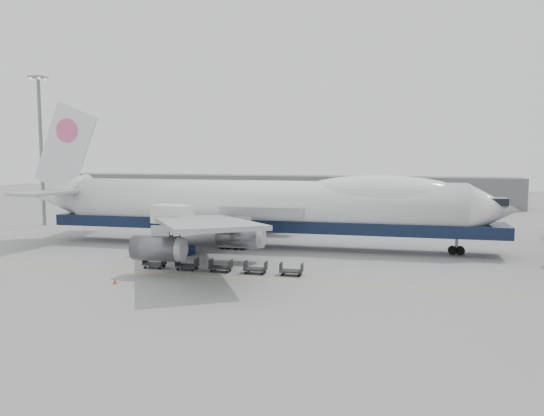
# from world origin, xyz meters

# --- Properties ---
(ground) EXTENTS (260.00, 260.00, 0.00)m
(ground) POSITION_xyz_m (0.00, 0.00, 0.00)
(ground) COLOR gray
(ground) RESTS_ON ground
(apron_line) EXTENTS (60.00, 0.15, 0.01)m
(apron_line) POSITION_xyz_m (0.00, -6.00, 0.01)
(apron_line) COLOR gold
(apron_line) RESTS_ON ground
(hangar) EXTENTS (110.00, 8.00, 7.00)m
(hangar) POSITION_xyz_m (-10.00, 70.00, 3.50)
(hangar) COLOR slate
(hangar) RESTS_ON ground
(floodlight_mast) EXTENTS (2.40, 2.40, 25.43)m
(floodlight_mast) POSITION_xyz_m (-42.00, 24.00, 14.27)
(floodlight_mast) COLOR slate
(floodlight_mast) RESTS_ON ground
(airliner) EXTENTS (67.00, 55.30, 19.98)m
(airliner) POSITION_xyz_m (0.64, 12.00, 5.62)
(airliner) COLOR white
(airliner) RESTS_ON ground
(catering_truck) EXTENTS (5.54, 4.36, 6.12)m
(catering_truck) POSITION_xyz_m (-9.33, 4.52, 3.45)
(catering_truck) COLOR navy
(catering_truck) RESTS_ON ground
(traffic_cone) EXTENTS (0.38, 0.38, 0.56)m
(traffic_cone) POSITION_xyz_m (-8.55, -10.87, 0.27)
(traffic_cone) COLOR #DD410B
(traffic_cone) RESTS_ON ground
(dolly_0) EXTENTS (2.30, 1.35, 1.30)m
(dolly_0) POSITION_xyz_m (-7.94, -3.52, 0.53)
(dolly_0) COLOR #2D2D30
(dolly_0) RESTS_ON ground
(dolly_1) EXTENTS (2.30, 1.35, 1.30)m
(dolly_1) POSITION_xyz_m (-4.13, -3.52, 0.53)
(dolly_1) COLOR #2D2D30
(dolly_1) RESTS_ON ground
(dolly_2) EXTENTS (2.30, 1.35, 1.30)m
(dolly_2) POSITION_xyz_m (-0.32, -3.52, 0.53)
(dolly_2) COLOR #2D2D30
(dolly_2) RESTS_ON ground
(dolly_3) EXTENTS (2.30, 1.35, 1.30)m
(dolly_3) POSITION_xyz_m (3.50, -3.52, 0.53)
(dolly_3) COLOR #2D2D30
(dolly_3) RESTS_ON ground
(dolly_4) EXTENTS (2.30, 1.35, 1.30)m
(dolly_4) POSITION_xyz_m (7.31, -3.52, 0.53)
(dolly_4) COLOR #2D2D30
(dolly_4) RESTS_ON ground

